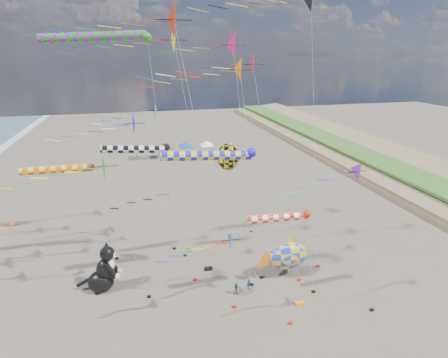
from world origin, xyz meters
TOP-DOWN VIEW (x-y plane):
  - delta_kite_0 at (0.57, 11.10)m, footprint 11.49×2.21m
  - delta_kite_1 at (2.59, 14.69)m, footprint 14.80×2.37m
  - delta_kite_2 at (-6.83, 12.48)m, footprint 11.03×2.18m
  - delta_kite_3 at (-4.29, 20.90)m, footprint 9.22×1.99m
  - delta_kite_4 at (-19.11, 14.60)m, footprint 9.53×1.61m
  - delta_kite_6 at (9.28, 3.89)m, footprint 8.65×1.73m
  - delta_kite_7 at (-3.45, 16.97)m, footprint 13.07×2.65m
  - delta_kite_8 at (-3.71, 7.41)m, footprint 13.09×2.91m
  - delta_kite_9 at (-0.00, 4.17)m, footprint 9.69×1.73m
  - delta_kite_10 at (3.30, 21.09)m, footprint 14.29×3.04m
  - delta_kite_11 at (-9.75, 10.85)m, footprint 10.09×2.54m
  - delta_kite_12 at (-5.48, 18.92)m, footprint 8.41×1.75m
  - windsock_0 at (5.11, 7.60)m, footprint 7.38×0.76m
  - windsock_1 at (-14.55, 18.67)m, footprint 8.30×0.83m
  - windsock_2 at (-0.34, 11.10)m, footprint 9.98×0.91m
  - windsock_3 at (-9.36, 19.25)m, footprint 11.46×0.96m
  - windsock_4 at (-6.72, 17.39)m, footprint 8.15×0.81m
  - angelfish_kite at (1.23, 12.19)m, footprint 3.74×3.02m
  - cat_inflatable at (-11.14, 13.26)m, footprint 4.12×2.56m
  - fish_inflatable at (7.44, 10.75)m, footprint 6.10×2.44m
  - person_adult at (1.96, 8.97)m, footprint 0.69×0.51m
  - child_green at (1.53, 9.25)m, footprint 0.64×0.52m
  - child_blue at (2.94, 9.68)m, footprint 0.70×0.67m
  - kite_bag_1 at (7.00, 13.17)m, footprint 0.90×0.44m
  - kite_bag_2 at (6.96, 6.25)m, footprint 0.90×0.44m
  - kite_bag_3 at (-0.32, 13.96)m, footprint 0.90×0.44m
  - tent_row at (1.50, 60.00)m, footprint 19.20×4.20m
  - parked_car at (14.41, 58.00)m, footprint 3.77×1.84m

SIDE VIEW (x-z plane):
  - kite_bag_1 at x=7.00m, z-range 0.00..0.30m
  - kite_bag_2 at x=6.96m, z-range 0.00..0.30m
  - kite_bag_3 at x=-0.32m, z-range 0.00..0.30m
  - child_blue at x=2.94m, z-range 0.00..1.17m
  - child_green at x=1.53m, z-range 0.00..1.22m
  - parked_car at x=14.41m, z-range 0.00..1.24m
  - person_adult at x=1.96m, z-range 0.00..1.74m
  - fish_inflatable at x=7.44m, z-range 0.12..4.98m
  - cat_inflatable at x=-11.14m, z-range 0.00..5.19m
  - tent_row at x=1.50m, z-range 1.25..5.05m
  - delta_kite_4 at x=-19.11m, z-range 2.72..10.55m
  - delta_kite_12 at x=-5.48m, z-range 2.72..10.62m
  - delta_kite_9 at x=0.00m, z-range 3.44..12.80m
  - windsock_0 at x=5.11m, z-range 4.15..13.31m
  - windsock_1 at x=-14.55m, z-range 5.41..17.16m
  - angelfish_kite at x=1.23m, z-range 5.89..20.51m
  - windsock_4 at x=-6.72m, z-range 6.37..20.05m
  - delta_kite_6 at x=9.28m, z-range 6.10..20.80m
  - delta_kite_11 at x=-9.75m, z-range 6.02..21.07m
  - windsock_2 at x=-0.34m, z-range 6.68..21.03m
  - delta_kite_2 at x=-6.83m, z-range 7.48..25.22m
  - delta_kite_3 at x=-4.29m, z-range 7.58..25.39m
  - delta_kite_0 at x=0.57m, z-range 9.75..32.10m
  - delta_kite_1 at x=2.59m, z-range 9.88..32.66m
  - delta_kite_10 at x=3.30m, z-range 10.71..35.64m
  - delta_kite_7 at x=-3.45m, z-range 10.93..35.97m
  - windsock_3 at x=-9.36m, z-range 11.67..36.09m
  - delta_kite_8 at x=-3.71m, z-range 11.42..37.60m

